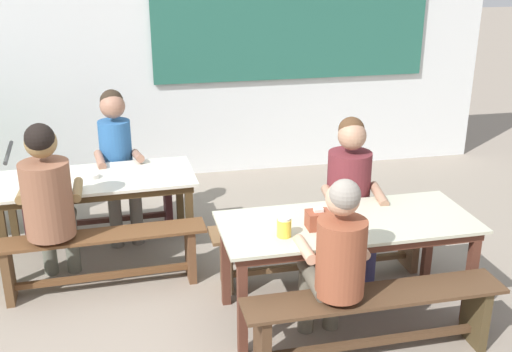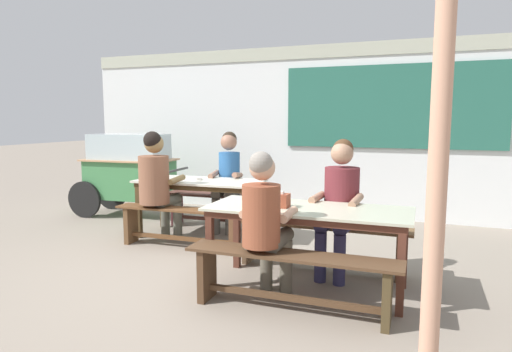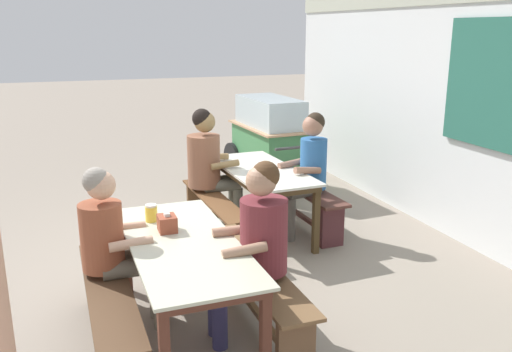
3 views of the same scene
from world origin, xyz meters
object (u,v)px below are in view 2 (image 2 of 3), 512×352
object	(u,v)px
person_left_back_turned	(157,180)
condiment_jar	(250,199)
dining_table_near	(308,216)
soup_bowl	(197,179)
bench_near_front	(291,274)
person_center_facing	(228,174)
person_near_front	(265,218)
tissue_box	(280,200)
bench_far_front	(180,222)
dining_table_far	(200,186)
wooden_support_post	(437,187)
food_cart	(129,169)
person_right_near_table	(340,198)
bench_far_back	(217,205)
bench_near_back	(320,239)

from	to	relation	value
person_left_back_turned	condiment_jar	bearing A→B (deg)	-29.35
dining_table_near	soup_bowl	bearing A→B (deg)	145.52
bench_near_front	person_center_facing	world-z (taller)	person_center_facing
person_near_front	soup_bowl	bearing A→B (deg)	132.62
person_near_front	tissue_box	distance (m)	0.39
person_left_back_turned	person_near_front	size ratio (longest dim) A/B	1.08
bench_far_front	person_near_front	world-z (taller)	person_near_front
dining_table_far	person_left_back_turned	size ratio (longest dim) A/B	1.19
wooden_support_post	food_cart	bearing A→B (deg)	145.55
food_cart	person_left_back_turned	distance (m)	1.78
person_right_near_table	bench_near_front	bearing A→B (deg)	-100.20
soup_bowl	wooden_support_post	xyz separation A→B (m)	(2.76, -2.27, 0.38)
person_near_front	condiment_jar	size ratio (longest dim) A/B	9.34
bench_far_back	tissue_box	size ratio (longest dim) A/B	9.68
dining_table_far	person_near_front	bearing A→B (deg)	-48.07
dining_table_far	bench_far_front	bearing A→B (deg)	-87.35
bench_far_front	tissue_box	bearing A→B (deg)	-27.14
dining_table_far	soup_bowl	bearing A→B (deg)	-165.23
person_left_back_turned	person_near_front	world-z (taller)	person_left_back_turned
bench_far_back	person_near_front	distance (m)	2.68
bench_near_front	food_cart	world-z (taller)	food_cart
bench_far_front	bench_near_front	bearing A→B (deg)	-35.36
person_center_facing	soup_bowl	xyz separation A→B (m)	(-0.20, -0.47, -0.01)
tissue_box	wooden_support_post	size ratio (longest dim) A/B	0.07
food_cart	person_center_facing	bearing A→B (deg)	-8.03
person_near_front	dining_table_far	bearing A→B (deg)	131.93
bench_far_back	person_right_near_table	size ratio (longest dim) A/B	1.15
dining_table_near	bench_near_back	size ratio (longest dim) A/B	1.01
bench_near_back	tissue_box	bearing A→B (deg)	-110.76
dining_table_near	bench_near_front	size ratio (longest dim) A/B	1.05
dining_table_near	wooden_support_post	bearing A→B (deg)	-46.39
person_right_near_table	wooden_support_post	size ratio (longest dim) A/B	0.58
bench_near_front	bench_far_back	bearing A→B (deg)	127.79
person_right_near_table	soup_bowl	distance (m)	2.07
person_left_back_turned	soup_bowl	distance (m)	0.55
bench_near_back	tissue_box	world-z (taller)	tissue_box
wooden_support_post	dining_table_near	bearing A→B (deg)	133.61
dining_table_far	person_left_back_turned	distance (m)	0.59
tissue_box	person_center_facing	bearing A→B (deg)	127.06
condiment_jar	person_center_facing	bearing A→B (deg)	120.32
person_left_back_turned	tissue_box	xyz separation A→B (m)	(1.80, -0.79, 0.01)
person_center_facing	wooden_support_post	bearing A→B (deg)	-46.90
person_center_facing	wooden_support_post	world-z (taller)	wooden_support_post
dining_table_far	bench_near_back	size ratio (longest dim) A/B	0.92
dining_table_far	tissue_box	distance (m)	1.96
tissue_box	condiment_jar	bearing A→B (deg)	-163.40
condiment_jar	person_left_back_turned	bearing A→B (deg)	150.65
bench_near_front	dining_table_near	bearing A→B (deg)	90.96
bench_near_front	person_center_facing	xyz separation A→B (m)	(-1.55, 2.20, 0.45)
bench_far_back	bench_far_front	distance (m)	1.05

